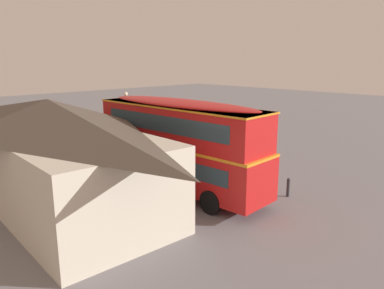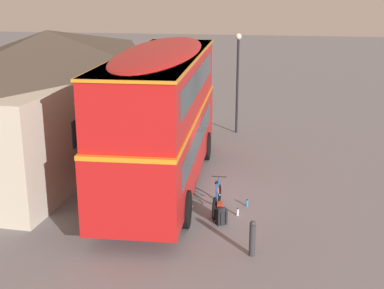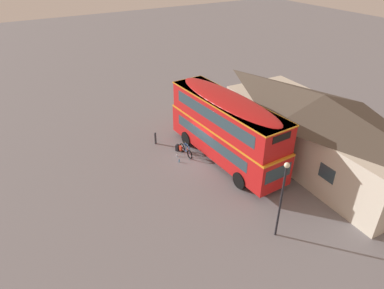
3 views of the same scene
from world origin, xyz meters
The scene contains 9 objects.
ground_plane centered at (0.00, 0.00, 0.00)m, with size 120.00×120.00×0.00m, color slate.
double_decker_bus centered at (0.99, 1.20, 2.64)m, with size 10.23×2.97×4.79m.
touring_bicycle centered at (-0.94, -0.91, 0.37)m, with size 1.77×0.46×1.03m.
backpack_on_ground centered at (-1.72, -1.13, 0.27)m, with size 0.34×0.36×0.53m.
water_bottle_clear_plastic centered at (-1.05, -1.54, 0.11)m, with size 0.08×0.08×0.24m.
water_bottle_blue_sports centered at (-0.29, -1.77, 0.11)m, with size 0.08×0.08×0.23m.
pub_building centered at (4.20, 6.50, 2.54)m, with size 14.99×6.54×4.97m.
street_lamp centered at (8.42, -0.69, 2.84)m, with size 0.28×0.28×4.59m.
kerb_bollard centered at (-3.46, -2.11, 0.50)m, with size 0.16×0.16×0.97m.
Camera 2 is at (-15.82, -2.61, 6.64)m, focal length 49.88 mm.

